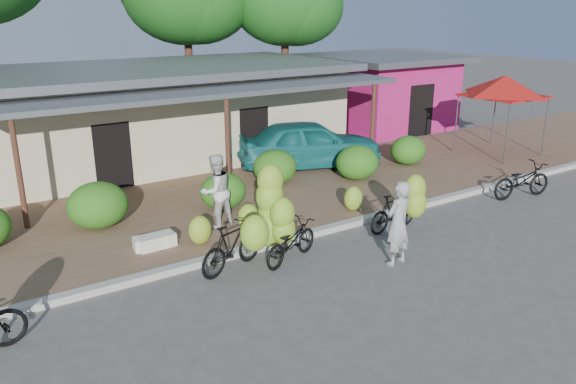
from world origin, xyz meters
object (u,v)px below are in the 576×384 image
(red_canopy, at_px, (505,86))
(sack_far, at_px, (151,242))
(bike_right, at_px, (401,207))
(sack_near, at_px, (156,241))
(vendor, at_px, (398,223))
(bike_center, at_px, (280,222))
(bystander, at_px, (216,191))
(tree_near_right, at_px, (280,0))
(bike_left, at_px, (237,244))
(teal_van, at_px, (310,144))
(bike_far_right, at_px, (522,181))

(red_canopy, relative_size, sack_far, 4.67)
(bike_right, distance_m, sack_near, 5.85)
(vendor, bearing_deg, bike_center, -49.31)
(sack_far, xyz_separation_m, bystander, (1.86, 0.40, 0.77))
(red_canopy, bearing_deg, bike_center, -165.22)
(bike_right, height_order, bystander, bystander)
(sack_near, relative_size, vendor, 0.46)
(tree_near_right, height_order, bystander, tree_near_right)
(sack_far, height_order, vendor, vendor)
(red_canopy, bearing_deg, sack_far, -174.91)
(bike_left, height_order, teal_van, teal_van)
(tree_near_right, distance_m, red_canopy, 11.02)
(red_canopy, distance_m, bike_right, 9.22)
(bike_far_right, distance_m, sack_far, 10.60)
(teal_van, bearing_deg, sack_far, 135.35)
(sack_far, relative_size, bystander, 0.41)
(bike_left, distance_m, bike_center, 1.15)
(bike_center, height_order, bike_right, bike_center)
(red_canopy, bearing_deg, bike_far_right, -135.41)
(tree_near_right, xyz_separation_m, bike_right, (-5.30, -13.62, -4.92))
(bike_right, relative_size, vendor, 0.88)
(bystander, bearing_deg, red_canopy, 171.67)
(bike_center, distance_m, vendor, 2.52)
(bike_far_right, distance_m, vendor, 6.28)
(bike_right, height_order, sack_near, bike_right)
(bike_far_right, bearing_deg, vendor, 112.55)
(bike_far_right, distance_m, sack_near, 10.48)
(sack_far, height_order, teal_van, teal_van)
(red_canopy, bearing_deg, bike_left, -166.12)
(bike_center, bearing_deg, red_canopy, -95.55)
(bike_left, bearing_deg, sack_far, 13.87)
(bike_far_right, distance_m, bystander, 8.91)
(bike_left, distance_m, bike_far_right, 9.20)
(red_canopy, relative_size, bike_right, 2.15)
(sack_near, bearing_deg, bike_far_right, -11.94)
(sack_far, bearing_deg, sack_near, -13.46)
(vendor, bearing_deg, red_canopy, -163.32)
(bike_center, xyz_separation_m, sack_far, (-2.30, 1.81, -0.58))
(tree_near_right, xyz_separation_m, bike_far_right, (-0.45, -13.59, -5.09))
(sack_far, distance_m, vendor, 5.49)
(bike_far_right, height_order, teal_van, teal_van)
(bike_right, relative_size, sack_near, 1.92)
(red_canopy, height_order, bystander, red_canopy)
(bike_right, relative_size, teal_van, 0.34)
(sack_near, height_order, bystander, bystander)
(tree_near_right, relative_size, bike_right, 4.58)
(bike_far_right, relative_size, bystander, 1.13)
(bike_far_right, bearing_deg, bike_center, 98.40)
(sack_near, bearing_deg, bike_right, -22.13)
(teal_van, bearing_deg, bike_center, 157.49)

